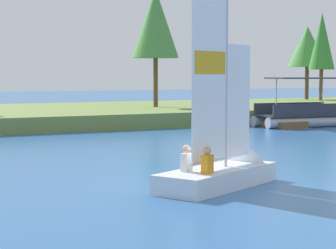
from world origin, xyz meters
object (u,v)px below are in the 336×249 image
wooden_dock (273,123)px  sailboat (230,166)px  shoreline_tree_midright (322,42)px  shoreline_tree_centre (156,23)px  shoreline_tree_right (307,47)px  pontoon_boat (299,115)px

wooden_dock → sailboat: sailboat is taller
shoreline_tree_midright → wooden_dock: (-12.99, -11.08, -5.33)m
shoreline_tree_centre → shoreline_tree_right: size_ratio=1.24×
shoreline_tree_midright → sailboat: bearing=-134.4°
shoreline_tree_midright → sailboat: size_ratio=1.10×
sailboat → pontoon_boat: size_ratio=1.21×
sailboat → shoreline_tree_right: bearing=21.6°
shoreline_tree_midright → pontoon_boat: 17.31m
pontoon_boat → sailboat: bearing=-129.6°
shoreline_tree_midright → shoreline_tree_right: size_ratio=1.14×
sailboat → pontoon_boat: (13.98, 14.41, 0.17)m
shoreline_tree_centre → sailboat: 25.50m
shoreline_tree_centre → wooden_dock: 10.48m
pontoon_boat → shoreline_tree_midright: bearing=49.7°
shoreline_tree_right → pontoon_boat: size_ratio=1.17×
shoreline_tree_centre → sailboat: size_ratio=1.19×
shoreline_tree_midright → sailboat: 37.03m
shoreline_tree_right → pontoon_boat: 19.53m
shoreline_tree_midright → sailboat: (-25.69, -26.20, -5.03)m
wooden_dock → shoreline_tree_centre: bearing=113.0°
shoreline_tree_centre → shoreline_tree_midright: 16.67m
shoreline_tree_midright → shoreline_tree_right: (0.70, 2.59, -0.30)m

